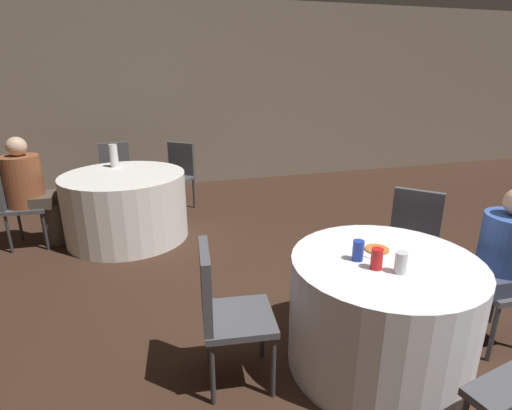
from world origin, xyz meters
name	(u,v)px	position (x,y,z in m)	size (l,w,h in m)	color
ground_plane	(360,360)	(0.00, 0.00, 0.00)	(16.00, 16.00, 0.00)	#382319
wall_back	(216,95)	(0.00, 4.62, 1.40)	(16.00, 0.06, 2.80)	gray
table_near	(381,313)	(0.08, -0.04, 0.36)	(1.12, 1.12, 0.72)	silver
table_far	(126,206)	(-1.45, 2.53, 0.36)	(1.30, 1.30, 0.72)	white
chair_near_northeast	(412,235)	(0.79, 0.63, 0.53)	(0.57, 0.57, 0.88)	#47474C
chair_near_west	(222,305)	(-0.88, 0.08, 0.53)	(0.45, 0.45, 0.88)	#47474C
chair_far_north	(116,170)	(-1.57, 3.59, 0.53)	(0.44, 0.45, 0.88)	#47474C
chair_far_northeast	(178,170)	(-0.78, 3.36, 0.53)	(0.56, 0.56, 0.88)	#47474C
chair_far_west	(17,199)	(-2.51, 2.59, 0.53)	(0.43, 0.42, 0.88)	#47474C
person_floral_shirt	(32,191)	(-2.35, 2.59, 0.60)	(0.52, 0.37, 1.16)	#4C4238
person_blue_shirt	(496,268)	(0.89, -0.07, 0.56)	(0.52, 0.35, 1.10)	#33384C
pizza_plate_near	(377,250)	(0.10, 0.09, 0.73)	(0.25, 0.25, 0.02)	white
soda_can_red	(377,259)	(-0.04, -0.11, 0.78)	(0.07, 0.07, 0.12)	red
soda_can_silver	(401,263)	(0.06, -0.19, 0.78)	(0.07, 0.07, 0.12)	silver
soda_can_blue	(358,250)	(-0.08, 0.01, 0.78)	(0.07, 0.07, 0.12)	#1E38A5
bottle_far	(114,156)	(-1.53, 2.90, 0.85)	(0.09, 0.09, 0.26)	white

